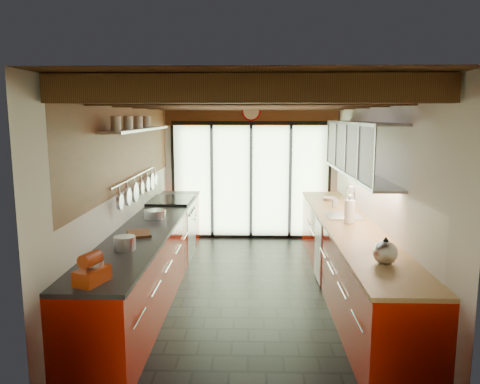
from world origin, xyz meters
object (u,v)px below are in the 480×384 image
(kettle, at_px, (385,251))
(bowl, at_px, (329,199))
(soap_bottle, at_px, (335,202))
(paper_towel, at_px, (350,212))
(stand_mixer, at_px, (92,270))

(kettle, height_order, bowl, kettle)
(soap_bottle, xyz_separation_m, bowl, (0.00, 0.59, -0.06))
(paper_towel, distance_m, bowl, 1.64)
(stand_mixer, relative_size, bowl, 1.59)
(stand_mixer, distance_m, kettle, 2.61)
(bowl, bearing_deg, stand_mixer, -123.33)
(paper_towel, distance_m, soap_bottle, 1.04)
(kettle, bearing_deg, paper_towel, 90.00)
(paper_towel, xyz_separation_m, soap_bottle, (0.00, 1.04, -0.06))
(stand_mixer, height_order, bowl, stand_mixer)
(soap_bottle, bearing_deg, paper_towel, -90.00)
(paper_towel, xyz_separation_m, bowl, (0.00, 1.63, -0.12))
(stand_mixer, relative_size, kettle, 1.07)
(paper_towel, bearing_deg, stand_mixer, -138.72)
(paper_towel, relative_size, soap_bottle, 2.00)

